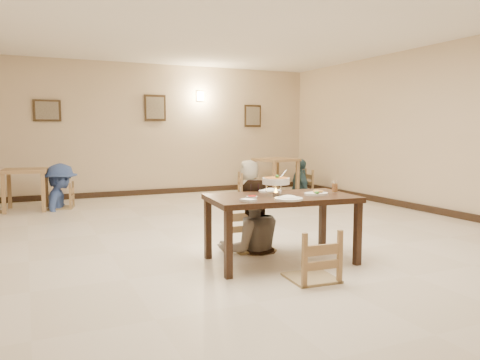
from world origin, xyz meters
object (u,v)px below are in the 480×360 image
curry_warmer (276,181)px  bg_diner_b (59,164)px  chair_far (251,208)px  bg_table_right (276,164)px  main_diner (252,180)px  bg_table_left (25,176)px  bg_chair_rr (301,171)px  bg_diner_d (301,159)px  bg_diner_c (250,160)px  bg_chair_lr (60,184)px  main_table (281,203)px  bg_chair_rl (250,174)px  drink_glass (335,187)px  chair_near (312,231)px

curry_warmer → bg_diner_b: 5.29m
chair_far → bg_table_right: 5.21m
main_diner → bg_table_left: size_ratio=2.04×
chair_far → bg_chair_rr: size_ratio=1.00×
bg_table_right → bg_diner_d: 0.71m
bg_table_left → bg_chair_rr: (6.05, 0.10, -0.12)m
chair_far → bg_diner_c: bg_diner_c is taller
chair_far → bg_chair_lr: bearing=116.9°
main_diner → main_table: bearing=104.6°
bg_chair_rr → bg_table_left: bearing=-81.5°
bg_table_right → main_table: bearing=-118.5°
chair_far → bg_chair_rl: 4.84m
bg_table_left → drink_glass: bearing=-56.2°
drink_glass → bg_table_right: bearing=68.3°
chair_near → bg_diner_d: 6.74m
bg_chair_lr → bg_chair_rl: size_ratio=0.93×
chair_far → curry_warmer: bearing=-87.2°
curry_warmer → bg_diner_b: size_ratio=0.20×
chair_near → bg_table_left: bearing=-61.1°
bg_chair_rr → bg_diner_c: size_ratio=0.63×
drink_glass → bg_diner_d: bearing=61.9°
bg_diner_c → chair_near: bearing=-0.4°
bg_table_right → bg_diner_b: 4.75m
bg_table_left → bg_diner_d: bearing=1.0°
main_table → bg_diner_c: size_ratio=1.04×
bg_chair_lr → bg_diner_d: size_ratio=0.58×
bg_diner_b → bg_diner_c: bearing=-73.8°
bg_diner_b → bg_diner_d: bg_diner_b is taller
bg_diner_d → curry_warmer: bearing=155.5°
main_diner → curry_warmer: size_ratio=5.12×
main_table → bg_chair_rr: bg_chair_rr is taller
chair_near → bg_diner_c: (2.07, 5.70, 0.33)m
chair_far → bg_chair_rr: (3.49, 4.43, 0.00)m
bg_chair_rl → bg_chair_rr: size_ratio=0.97×
main_table → bg_diner_c: bearing=73.7°
bg_chair_lr → bg_diner_d: 5.46m
bg_chair_rl → main_table: bearing=172.4°
bg_chair_rr → bg_diner_d: 0.29m
chair_far → chair_near: (0.02, -1.34, -0.02)m
bg_chair_rr → main_table: bearing=-26.6°
bg_table_left → bg_diner_c: size_ratio=0.53×
drink_glass → bg_chair_lr: (-2.73, 4.95, -0.35)m
main_table → bg_diner_c: bg_diner_c is taller
bg_chair_lr → bg_chair_rr: bg_chair_rr is taller
main_table → bg_chair_rr: bearing=61.6°
chair_near → drink_glass: bearing=-133.6°
chair_near → bg_chair_rr: (3.48, 5.77, 0.03)m
main_diner → bg_chair_rr: 5.70m
bg_chair_lr → bg_chair_rr: bearing=104.9°
curry_warmer → chair_near: bearing=-89.0°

